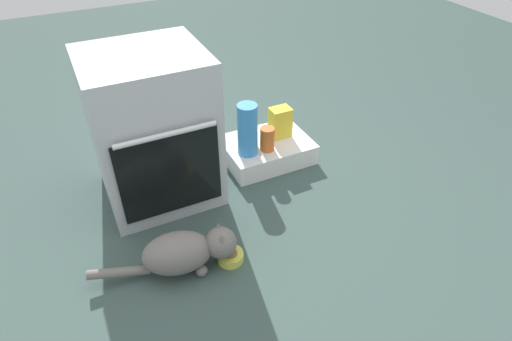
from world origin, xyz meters
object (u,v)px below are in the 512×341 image
object	(u,v)px
soda_can	(249,133)
sauce_jar	(267,139)
snack_bag	(280,122)
pantry_cabinet	(267,150)
food_bowl	(230,256)
oven	(153,130)
cat	(186,251)
water_bottle	(247,130)

from	to	relation	value
soda_can	sauce_jar	size ratio (longest dim) A/B	0.86
snack_bag	pantry_cabinet	bearing A→B (deg)	-166.62
snack_bag	soda_can	xyz separation A→B (m)	(-0.19, 0.02, -0.03)
food_bowl	snack_bag	distance (m)	0.91
pantry_cabinet	sauce_jar	xyz separation A→B (m)	(-0.04, -0.08, 0.13)
soda_can	food_bowl	bearing A→B (deg)	-121.32
oven	pantry_cabinet	distance (m)	0.72
pantry_cabinet	snack_bag	world-z (taller)	snack_bag
cat	snack_bag	size ratio (longest dim) A/B	3.53
cat	water_bottle	xyz separation A→B (m)	(0.55, 0.54, 0.16)
food_bowl	cat	world-z (taller)	cat
oven	water_bottle	world-z (taller)	oven
cat	sauce_jar	distance (m)	0.84
food_bowl	sauce_jar	distance (m)	0.75
snack_bag	soda_can	bearing A→B (deg)	174.31
pantry_cabinet	cat	world-z (taller)	cat
soda_can	water_bottle	xyz separation A→B (m)	(-0.06, -0.10, 0.09)
oven	snack_bag	size ratio (longest dim) A/B	4.32
pantry_cabinet	sauce_jar	size ratio (longest dim) A/B	3.55
snack_bag	soda_can	size ratio (longest dim) A/B	1.50
soda_can	oven	bearing A→B (deg)	-173.01
oven	pantry_cabinet	size ratio (longest dim) A/B	1.56
food_bowl	cat	distance (m)	0.21
oven	soda_can	distance (m)	0.59
pantry_cabinet	food_bowl	distance (m)	0.81
food_bowl	sauce_jar	xyz separation A→B (m)	(0.47, 0.56, 0.17)
sauce_jar	food_bowl	bearing A→B (deg)	-129.91
oven	pantry_cabinet	xyz separation A→B (m)	(0.64, 0.03, -0.33)
pantry_cabinet	soda_can	distance (m)	0.16
food_bowl	soda_can	world-z (taller)	soda_can
cat	soda_can	distance (m)	0.88
sauce_jar	soda_can	bearing A→B (deg)	115.24
cat	water_bottle	world-z (taller)	water_bottle
soda_can	sauce_jar	xyz separation A→B (m)	(0.06, -0.12, 0.01)
soda_can	sauce_jar	distance (m)	0.13
pantry_cabinet	water_bottle	world-z (taller)	water_bottle
snack_bag	water_bottle	distance (m)	0.26
pantry_cabinet	sauce_jar	world-z (taller)	sauce_jar
pantry_cabinet	snack_bag	distance (m)	0.18
cat	snack_bag	xyz separation A→B (m)	(0.79, 0.62, 0.10)
pantry_cabinet	food_bowl	bearing A→B (deg)	-128.42
snack_bag	soda_can	distance (m)	0.19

